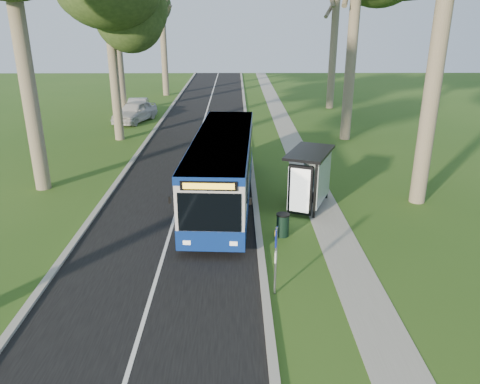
# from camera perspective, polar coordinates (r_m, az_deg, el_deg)

# --- Properties ---
(ground) EXTENTS (120.00, 120.00, 0.00)m
(ground) POSITION_cam_1_polar(r_m,az_deg,el_deg) (16.21, 2.72, -9.10)
(ground) COLOR #2D5319
(ground) RESTS_ON ground
(road) EXTENTS (7.00, 100.00, 0.02)m
(road) POSITION_cam_1_polar(r_m,az_deg,el_deg) (25.50, -6.40, 2.09)
(road) COLOR black
(road) RESTS_ON ground
(kerb_east) EXTENTS (0.25, 100.00, 0.12)m
(kerb_east) POSITION_cam_1_polar(r_m,az_deg,el_deg) (25.36, 1.49, 2.23)
(kerb_east) COLOR #9E9B93
(kerb_east) RESTS_ON ground
(kerb_west) EXTENTS (0.25, 100.00, 0.12)m
(kerb_west) POSITION_cam_1_polar(r_m,az_deg,el_deg) (26.07, -14.09, 2.12)
(kerb_west) COLOR #9E9B93
(kerb_west) RESTS_ON ground
(centre_line) EXTENTS (0.12, 100.00, 0.00)m
(centre_line) POSITION_cam_1_polar(r_m,az_deg,el_deg) (25.49, -6.41, 2.11)
(centre_line) COLOR white
(centre_line) RESTS_ON road
(footpath) EXTENTS (1.50, 100.00, 0.02)m
(footpath) POSITION_cam_1_polar(r_m,az_deg,el_deg) (25.66, 8.20, 2.13)
(footpath) COLOR gray
(footpath) RESTS_ON ground
(bus) EXTENTS (3.06, 11.70, 3.07)m
(bus) POSITION_cam_1_polar(r_m,az_deg,el_deg) (21.31, -2.09, 2.96)
(bus) COLOR silver
(bus) RESTS_ON ground
(bus_stop_sign) EXTENTS (0.11, 0.32, 2.25)m
(bus_stop_sign) POSITION_cam_1_polar(r_m,az_deg,el_deg) (14.11, 4.40, -7.38)
(bus_stop_sign) COLOR gray
(bus_stop_sign) RESTS_ON ground
(bus_shelter) EXTENTS (2.64, 3.38, 2.57)m
(bus_shelter) POSITION_cam_1_polar(r_m,az_deg,el_deg) (20.44, 8.99, 2.59)
(bus_shelter) COLOR black
(bus_shelter) RESTS_ON ground
(litter_bin) EXTENTS (0.53, 0.53, 0.92)m
(litter_bin) POSITION_cam_1_polar(r_m,az_deg,el_deg) (18.24, 5.23, -4.00)
(litter_bin) COLOR black
(litter_bin) RESTS_ON ground
(car_white) EXTENTS (3.41, 5.30, 1.68)m
(car_white) POSITION_cam_1_polar(r_m,az_deg,el_deg) (39.54, -12.71, 9.55)
(car_white) COLOR silver
(car_white) RESTS_ON ground
(car_silver) EXTENTS (1.87, 4.57, 1.47)m
(car_silver) POSITION_cam_1_polar(r_m,az_deg,el_deg) (41.83, -12.36, 10.01)
(car_silver) COLOR #9C9EA3
(car_silver) RESTS_ON ground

